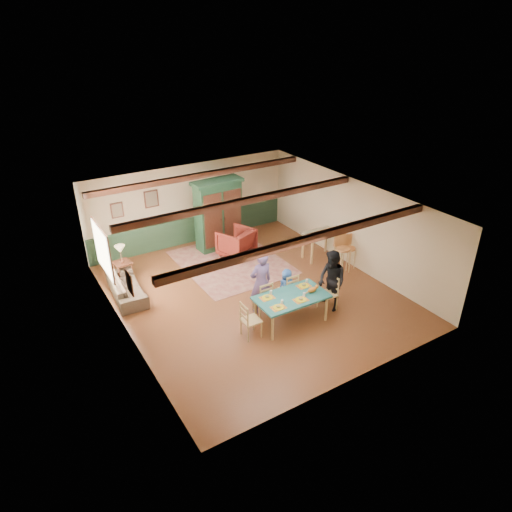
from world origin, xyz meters
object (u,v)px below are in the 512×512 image
person_man (261,282)px  table_lamp (121,254)px  dining_table (291,309)px  dining_chair_end_right (328,293)px  dining_chair_far_left (262,297)px  sofa (126,287)px  bar_stool_left (343,253)px  dining_chair_end_left (251,320)px  armoire (218,214)px  end_table (123,271)px  armchair (236,242)px  bar_stool_right (349,252)px  counter_table (319,245)px  person_child (287,286)px  cat (312,289)px  person_woman (332,281)px  dining_chair_far_right (288,289)px

person_man → table_lamp: size_ratio=3.26×
dining_table → dining_chair_end_right: (1.14, -0.02, 0.10)m
dining_chair_far_left → table_lamp: table_lamp is taller
sofa → bar_stool_left: bar_stool_left is taller
dining_chair_end_left → person_man: person_man is taller
person_man → sofa: bearing=-41.8°
armoire → table_lamp: armoire is taller
person_man → end_table: size_ratio=2.99×
armoire → dining_chair_end_left: bearing=-111.8°
armchair → bar_stool_right: bearing=112.4°
dining_chair_end_left → armchair: dining_chair_end_left is taller
dining_table → table_lamp: (-2.92, 4.28, 0.46)m
end_table → counter_table: 6.03m
person_child → cat: bearing=99.5°
counter_table → cat: bearing=-132.1°
table_lamp → bar_stool_right: table_lamp is taller
end_table → bar_stool_left: size_ratio=0.47×
dining_table → person_woman: bearing=-1.2°
armoire → end_table: bearing=-174.8°
dining_table → dining_chair_end_right: bearing=-1.2°
person_woman → counter_table: (1.56, 2.42, -0.38)m
person_man → end_table: 4.34m
armoire → bar_stool_right: 4.34m
table_lamp → end_table: bearing=0.0°
dining_chair_far_left → person_man: (0.00, 0.08, 0.39)m
dining_chair_end_left → cat: 1.73m
person_woman → bar_stool_right: 2.40m
person_man → person_child: person_man is taller
dining_chair_end_left → cat: dining_chair_end_left is taller
bar_stool_right → person_man: bearing=-162.8°
dining_table → armchair: armchair is taller
cat → sofa: size_ratio=0.19×
end_table → bar_stool_left: bar_stool_left is taller
armchair → bar_stool_right: 3.54m
armchair → counter_table: (2.15, -1.52, -0.01)m
cat → bar_stool_left: bearing=33.3°
dining_chair_far_right → table_lamp: size_ratio=1.80×
dining_table → armchair: 3.96m
bar_stool_right → counter_table: bearing=116.7°
bar_stool_right → end_table: bearing=162.1°
dining_chair_end_right → bar_stool_right: bar_stool_right is taller
dining_chair_end_right → bar_stool_right: (2.00, 1.43, 0.05)m
dining_chair_end_right → person_woman: 0.36m
dining_chair_end_right → table_lamp: size_ratio=1.80×
cat → end_table: 5.62m
dining_chair_far_left → sofa: size_ratio=0.50×
armoire → bar_stool_right: size_ratio=2.21×
cat → table_lamp: table_lamp is taller
person_woman → table_lamp: (-4.16, 4.31, 0.02)m
counter_table → dining_chair_end_right: bearing=-124.5°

